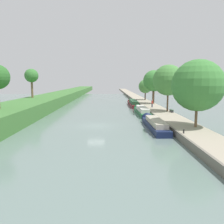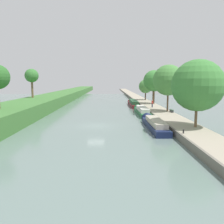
# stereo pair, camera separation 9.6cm
# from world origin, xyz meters

# --- Properties ---
(ground_plane) EXTENTS (160.00, 160.00, 0.00)m
(ground_plane) POSITION_xyz_m (0.00, 0.00, 0.00)
(ground_plane) COLOR slate
(right_towpath) EXTENTS (4.09, 260.00, 0.82)m
(right_towpath) POSITION_xyz_m (11.96, 0.00, 0.41)
(right_towpath) COLOR #9E937F
(right_towpath) RESTS_ON ground_plane
(stone_quay) EXTENTS (0.25, 260.00, 0.87)m
(stone_quay) POSITION_xyz_m (9.79, 0.00, 0.43)
(stone_quay) COLOR #6B665B
(stone_quay) RESTS_ON ground_plane
(narrowboat_navy) EXTENTS (1.93, 11.83, 1.96)m
(narrowboat_navy) POSITION_xyz_m (8.33, -1.36, 0.59)
(narrowboat_navy) COLOR #141E42
(narrowboat_navy) RESTS_ON ground_plane
(narrowboat_green) EXTENTS (1.91, 12.10, 2.04)m
(narrowboat_green) POSITION_xyz_m (8.54, 12.01, 0.61)
(narrowboat_green) COLOR #1E6033
(narrowboat_green) RESTS_ON ground_plane
(narrowboat_maroon) EXTENTS (1.83, 13.69, 2.09)m
(narrowboat_maroon) POSITION_xyz_m (8.33, 26.14, 0.67)
(narrowboat_maroon) COLOR maroon
(narrowboat_maroon) RESTS_ON ground_plane
(tree_rightbank_near) EXTENTS (6.38, 6.38, 8.40)m
(tree_rightbank_near) POSITION_xyz_m (12.88, -4.78, 6.02)
(tree_rightbank_near) COLOR brown
(tree_rightbank_near) RESTS_ON right_towpath
(tree_rightbank_midnear) EXTENTS (5.76, 5.76, 8.77)m
(tree_rightbank_midnear) POSITION_xyz_m (13.08, 9.58, 6.70)
(tree_rightbank_midnear) COLOR brown
(tree_rightbank_midnear) RESTS_ON right_towpath
(tree_rightbank_midfar) EXTENTS (5.34, 5.34, 8.44)m
(tree_rightbank_midfar) POSITION_xyz_m (13.26, 23.92, 6.55)
(tree_rightbank_midfar) COLOR brown
(tree_rightbank_midfar) RESTS_ON right_towpath
(tree_rightbank_far) EXTENTS (4.13, 4.13, 6.18)m
(tree_rightbank_far) POSITION_xyz_m (13.06, 35.23, 4.92)
(tree_rightbank_far) COLOR #4C3828
(tree_rightbank_far) RESTS_ON right_towpath
(tree_leftbank_downstream) EXTENTS (3.20, 3.20, 6.87)m
(tree_leftbank_downstream) POSITION_xyz_m (-16.43, 21.41, 7.74)
(tree_leftbank_downstream) COLOR brown
(tree_leftbank_downstream) RESTS_ON left_grassy_bank
(person_walking) EXTENTS (0.34, 0.34, 1.66)m
(person_walking) POSITION_xyz_m (11.46, 16.16, 1.69)
(person_walking) COLOR #282D42
(person_walking) RESTS_ON right_towpath
(mooring_bollard_near) EXTENTS (0.16, 0.16, 0.45)m
(mooring_bollard_near) POSITION_xyz_m (10.21, -8.18, 1.04)
(mooring_bollard_near) COLOR black
(mooring_bollard_near) RESTS_ON right_towpath
(mooring_bollard_far) EXTENTS (0.16, 0.16, 0.45)m
(mooring_bollard_far) POSITION_xyz_m (10.21, 32.51, 1.04)
(mooring_bollard_far) COLOR black
(mooring_bollard_far) RESTS_ON right_towpath
(park_bench) EXTENTS (0.44, 1.50, 0.47)m
(park_bench) POSITION_xyz_m (13.55, 8.42, 1.17)
(park_bench) COLOR #333338
(park_bench) RESTS_ON right_towpath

